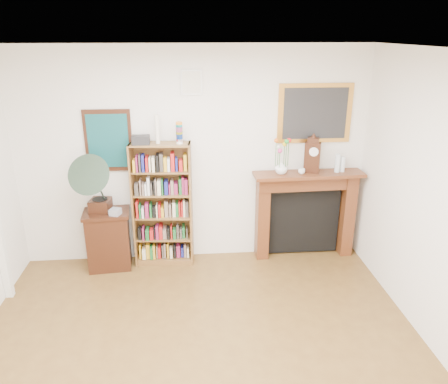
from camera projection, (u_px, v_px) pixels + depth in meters
name	position (u px, v px, depth m)	size (l,w,h in m)	color
room	(200.00, 249.00, 3.28)	(4.51, 5.01, 2.81)	brown
teal_poster	(108.00, 141.00, 5.42)	(0.58, 0.04, 0.78)	black
small_picture	(192.00, 82.00, 5.26)	(0.26, 0.04, 0.30)	white
gilt_painting	(315.00, 113.00, 5.52)	(0.95, 0.04, 0.75)	#C58733
bookshelf	(162.00, 198.00, 5.60)	(0.77, 0.32, 1.88)	brown
side_cabinet	(109.00, 239.00, 5.66)	(0.57, 0.42, 0.78)	black
fireplace	(305.00, 206.00, 5.87)	(1.44, 0.39, 1.21)	#4A2711
gramophone	(95.00, 180.00, 5.27)	(0.57, 0.67, 0.81)	black
cd_stack	(115.00, 212.00, 5.41)	(0.12, 0.12, 0.08)	#AFAFBC
mantel_clock	(312.00, 156.00, 5.59)	(0.22, 0.17, 0.46)	black
flower_vase	(281.00, 167.00, 5.57)	(0.16, 0.16, 0.17)	white
teacup	(302.00, 171.00, 5.58)	(0.09, 0.09, 0.07)	white
bottle_left	(338.00, 163.00, 5.63)	(0.07, 0.07, 0.24)	silver
bottle_right	(343.00, 164.00, 5.65)	(0.06, 0.06, 0.20)	silver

